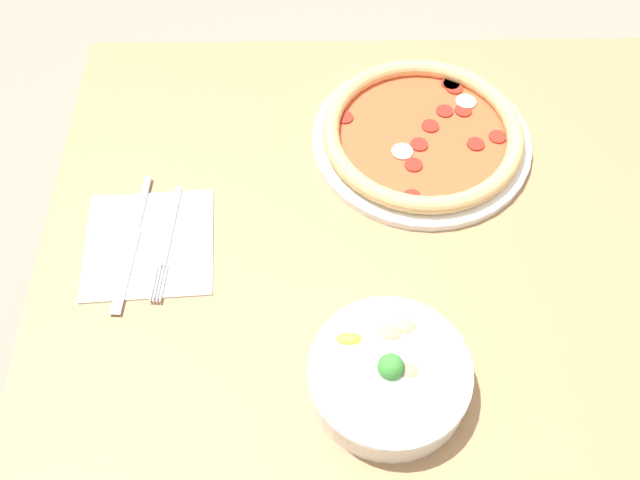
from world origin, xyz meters
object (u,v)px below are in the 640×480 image
at_px(bowl, 389,375).
at_px(knife, 134,236).
at_px(fork, 168,241).
at_px(pizza, 422,135).

bearing_deg(bowl, knife, -33.12).
distance_m(fork, knife, 0.05).
bearing_deg(pizza, bowl, 78.87).
distance_m(bowl, fork, 0.36).
bearing_deg(pizza, fork, 26.12).
height_order(pizza, fork, pizza).
distance_m(pizza, knife, 0.45).
distance_m(pizza, fork, 0.41).
bearing_deg(bowl, pizza, -101.13).
xyz_separation_m(bowl, knife, (0.33, -0.22, -0.02)).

